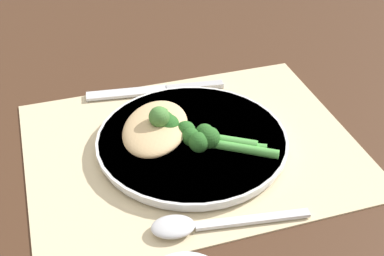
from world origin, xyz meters
TOP-DOWN VIEW (x-y plane):
  - ground_plane at (0.00, 0.00)m, footprint 3.00×3.00m
  - placemat at (0.00, 0.00)m, footprint 0.42×0.33m
  - plate at (0.00, 0.00)m, footprint 0.25×0.25m
  - chicken_fillet at (-0.04, 0.02)m, footprint 0.13×0.15m
  - pesto_dollop_primary at (-0.04, 0.01)m, footprint 0.03×0.03m
  - broccoli_stalk_left at (-0.03, 0.02)m, footprint 0.08×0.08m
  - broccoli_stalk_front at (-0.01, 0.01)m, footprint 0.12×0.09m
  - broccoli_stalk_right at (0.00, -0.01)m, footprint 0.10×0.07m
  - broccoli_stalk_rear at (0.02, -0.03)m, footprint 0.10×0.08m
  - knife at (-0.01, 0.14)m, footprint 0.21×0.04m
  - spoon at (-0.04, -0.14)m, footprint 0.18×0.05m

SIDE VIEW (x-z plane):
  - ground_plane at x=0.00m, z-range 0.00..0.00m
  - placemat at x=0.00m, z-range 0.00..0.00m
  - knife at x=-0.01m, z-range 0.00..0.01m
  - spoon at x=-0.04m, z-range 0.00..0.02m
  - plate at x=0.00m, z-range 0.01..0.02m
  - broccoli_stalk_right at x=0.00m, z-range 0.02..0.04m
  - broccoli_stalk_rear at x=0.02m, z-range 0.02..0.04m
  - broccoli_stalk_front at x=-0.01m, z-range 0.01..0.05m
  - chicken_fillet at x=-0.04m, z-range 0.02..0.04m
  - broccoli_stalk_left at x=-0.03m, z-range 0.02..0.05m
  - pesto_dollop_primary at x=-0.04m, z-range 0.04..0.06m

